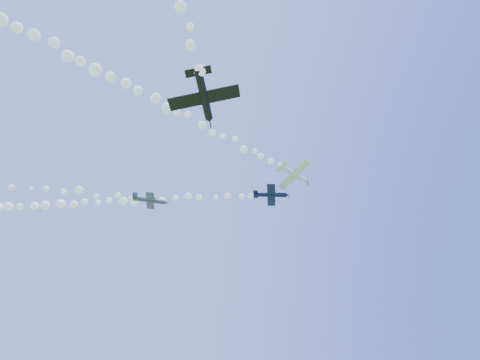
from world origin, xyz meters
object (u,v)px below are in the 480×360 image
object	(u,v)px
plane_grey	(150,200)
plane_white	(294,174)
plane_black	(204,97)
plane_navy	(271,195)

from	to	relation	value
plane_grey	plane_white	bearing A→B (deg)	4.48
plane_black	plane_navy	bearing A→B (deg)	-8.03
plane_white	plane_navy	bearing A→B (deg)	106.21
plane_white	plane_grey	distance (m)	29.69
plane_navy	plane_grey	xyz separation A→B (m)	(-23.68, -4.08, -9.52)
plane_black	plane_white	bearing A→B (deg)	-16.29
plane_navy	plane_grey	size ratio (longest dim) A/B	1.25
plane_navy	plane_grey	distance (m)	25.85
plane_grey	plane_black	world-z (taller)	plane_grey
plane_white	plane_navy	size ratio (longest dim) A/B	1.02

